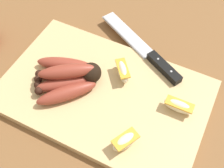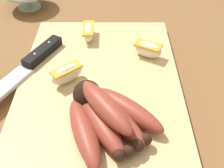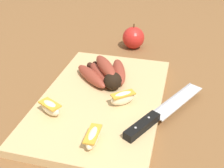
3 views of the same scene
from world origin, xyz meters
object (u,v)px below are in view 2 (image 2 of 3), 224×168
Objects in this scene: apple_wedge_middle at (67,74)px; banana_bunch at (105,115)px; apple_wedge_far at (148,49)px; chefs_knife at (27,66)px; apple_wedge_near at (88,32)px.

banana_bunch is at bearing 35.01° from apple_wedge_middle.
chefs_knife is at bearing -79.92° from apple_wedge_far.
apple_wedge_middle reaches higher than chefs_knife.
banana_bunch is 0.65× the size of chefs_knife.
banana_bunch reaches higher than apple_wedge_near.
chefs_knife is at bearing -113.77° from apple_wedge_middle.
apple_wedge_far is at bearing 155.68° from banana_bunch.
apple_wedge_middle is at bearing 66.23° from chefs_knife.
banana_bunch reaches higher than apple_wedge_middle.
chefs_knife is 0.15m from apple_wedge_near.
apple_wedge_middle reaches higher than apple_wedge_far.
banana_bunch is 2.75× the size of apple_wedge_far.
banana_bunch reaches higher than apple_wedge_far.
apple_wedge_near is 1.05× the size of apple_wedge_far.
apple_wedge_near is 0.15m from apple_wedge_middle.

